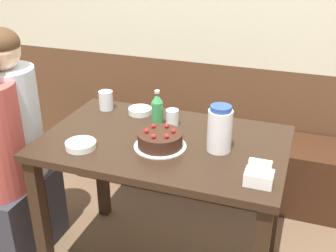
{
  "coord_description": "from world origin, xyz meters",
  "views": [
    {
      "loc": [
        0.61,
        -1.66,
        1.68
      ],
      "look_at": [
        0.0,
        0.05,
        0.82
      ],
      "focal_mm": 45.0,
      "sensor_mm": 36.0,
      "label": 1
    }
  ],
  "objects_px": {
    "soju_bottle": "(157,109)",
    "bowl_rice_small": "(81,145)",
    "water_pitcher": "(220,129)",
    "bowl_soup_white": "(140,111)",
    "birthday_cake": "(160,140)",
    "bench_seat": "(205,159)",
    "glass_tumbler_short": "(106,100)",
    "person_teal_shirt": "(16,149)",
    "glass_water_tall": "(172,118)",
    "napkin_holder": "(259,176)"
  },
  "relations": [
    {
      "from": "bench_seat",
      "to": "birthday_cake",
      "type": "relative_size",
      "value": 7.7
    },
    {
      "from": "soju_bottle",
      "to": "bowl_rice_small",
      "type": "xyz_separation_m",
      "value": [
        -0.24,
        -0.34,
        -0.07
      ]
    },
    {
      "from": "bench_seat",
      "to": "birthday_cake",
      "type": "xyz_separation_m",
      "value": [
        0.01,
        -0.9,
        0.59
      ]
    },
    {
      "from": "bench_seat",
      "to": "soju_bottle",
      "type": "relative_size",
      "value": 9.9
    },
    {
      "from": "bowl_soup_white",
      "to": "bowl_rice_small",
      "type": "xyz_separation_m",
      "value": [
        -0.1,
        -0.45,
        -0.0
      ]
    },
    {
      "from": "water_pitcher",
      "to": "person_teal_shirt",
      "type": "bearing_deg",
      "value": -178.09
    },
    {
      "from": "water_pitcher",
      "to": "bowl_rice_small",
      "type": "relative_size",
      "value": 1.53
    },
    {
      "from": "birthday_cake",
      "to": "water_pitcher",
      "type": "xyz_separation_m",
      "value": [
        0.26,
        0.06,
        0.07
      ]
    },
    {
      "from": "birthday_cake",
      "to": "napkin_holder",
      "type": "xyz_separation_m",
      "value": [
        0.47,
        -0.16,
        0.0
      ]
    },
    {
      "from": "soju_bottle",
      "to": "person_teal_shirt",
      "type": "xyz_separation_m",
      "value": [
        -0.75,
        -0.19,
        -0.26
      ]
    },
    {
      "from": "water_pitcher",
      "to": "soju_bottle",
      "type": "distance_m",
      "value": 0.38
    },
    {
      "from": "glass_tumbler_short",
      "to": "person_teal_shirt",
      "type": "relative_size",
      "value": 0.08
    },
    {
      "from": "bowl_soup_white",
      "to": "birthday_cake",
      "type": "bearing_deg",
      "value": -53.73
    },
    {
      "from": "napkin_holder",
      "to": "person_teal_shirt",
      "type": "distance_m",
      "value": 1.34
    },
    {
      "from": "soju_bottle",
      "to": "bowl_soup_white",
      "type": "height_order",
      "value": "soju_bottle"
    },
    {
      "from": "napkin_holder",
      "to": "soju_bottle",
      "type": "bearing_deg",
      "value": 146.48
    },
    {
      "from": "glass_water_tall",
      "to": "glass_tumbler_short",
      "type": "relative_size",
      "value": 0.81
    },
    {
      "from": "soju_bottle",
      "to": "person_teal_shirt",
      "type": "distance_m",
      "value": 0.81
    },
    {
      "from": "glass_tumbler_short",
      "to": "bowl_soup_white",
      "type": "bearing_deg",
      "value": 1.81
    },
    {
      "from": "glass_water_tall",
      "to": "person_teal_shirt",
      "type": "xyz_separation_m",
      "value": [
        -0.82,
        -0.21,
        -0.22
      ]
    },
    {
      "from": "bowl_rice_small",
      "to": "person_teal_shirt",
      "type": "height_order",
      "value": "person_teal_shirt"
    },
    {
      "from": "bowl_soup_white",
      "to": "glass_tumbler_short",
      "type": "distance_m",
      "value": 0.2
    },
    {
      "from": "birthday_cake",
      "to": "bowl_soup_white",
      "type": "distance_m",
      "value": 0.4
    },
    {
      "from": "water_pitcher",
      "to": "bowl_rice_small",
      "type": "bearing_deg",
      "value": -162.15
    },
    {
      "from": "water_pitcher",
      "to": "bowl_soup_white",
      "type": "height_order",
      "value": "water_pitcher"
    },
    {
      "from": "bowl_rice_small",
      "to": "glass_water_tall",
      "type": "relative_size",
      "value": 1.67
    },
    {
      "from": "bowl_rice_small",
      "to": "person_teal_shirt",
      "type": "distance_m",
      "value": 0.56
    },
    {
      "from": "napkin_holder",
      "to": "bowl_rice_small",
      "type": "height_order",
      "value": "napkin_holder"
    },
    {
      "from": "water_pitcher",
      "to": "soju_bottle",
      "type": "xyz_separation_m",
      "value": [
        -0.35,
        0.15,
        -0.02
      ]
    },
    {
      "from": "person_teal_shirt",
      "to": "glass_water_tall",
      "type": "bearing_deg",
      "value": 14.5
    },
    {
      "from": "bowl_soup_white",
      "to": "person_teal_shirt",
      "type": "xyz_separation_m",
      "value": [
        -0.61,
        -0.29,
        -0.19
      ]
    },
    {
      "from": "bowl_rice_small",
      "to": "glass_water_tall",
      "type": "bearing_deg",
      "value": 49.5
    },
    {
      "from": "napkin_holder",
      "to": "person_teal_shirt",
      "type": "bearing_deg",
      "value": 171.96
    },
    {
      "from": "water_pitcher",
      "to": "bench_seat",
      "type": "bearing_deg",
      "value": 107.6
    },
    {
      "from": "water_pitcher",
      "to": "glass_tumbler_short",
      "type": "distance_m",
      "value": 0.74
    },
    {
      "from": "water_pitcher",
      "to": "napkin_holder",
      "type": "relative_size",
      "value": 1.94
    },
    {
      "from": "napkin_holder",
      "to": "person_teal_shirt",
      "type": "xyz_separation_m",
      "value": [
        -1.31,
        0.19,
        -0.21
      ]
    },
    {
      "from": "soju_bottle",
      "to": "napkin_holder",
      "type": "relative_size",
      "value": 1.7
    },
    {
      "from": "person_teal_shirt",
      "to": "water_pitcher",
      "type": "bearing_deg",
      "value": 1.91
    },
    {
      "from": "water_pitcher",
      "to": "person_teal_shirt",
      "type": "distance_m",
      "value": 1.14
    },
    {
      "from": "water_pitcher",
      "to": "glass_water_tall",
      "type": "xyz_separation_m",
      "value": [
        -0.28,
        0.18,
        -0.06
      ]
    },
    {
      "from": "soju_bottle",
      "to": "glass_water_tall",
      "type": "relative_size",
      "value": 2.23
    },
    {
      "from": "water_pitcher",
      "to": "soju_bottle",
      "type": "relative_size",
      "value": 1.14
    },
    {
      "from": "napkin_holder",
      "to": "water_pitcher",
      "type": "bearing_deg",
      "value": 133.55
    },
    {
      "from": "bowl_soup_white",
      "to": "glass_tumbler_short",
      "type": "relative_size",
      "value": 1.2
    },
    {
      "from": "napkin_holder",
      "to": "bowl_rice_small",
      "type": "bearing_deg",
      "value": 177.83
    },
    {
      "from": "bench_seat",
      "to": "bowl_soup_white",
      "type": "distance_m",
      "value": 0.85
    },
    {
      "from": "water_pitcher",
      "to": "bowl_rice_small",
      "type": "xyz_separation_m",
      "value": [
        -0.59,
        -0.19,
        -0.09
      ]
    },
    {
      "from": "birthday_cake",
      "to": "glass_tumbler_short",
      "type": "xyz_separation_m",
      "value": [
        -0.43,
        0.31,
        0.02
      ]
    },
    {
      "from": "bowl_rice_small",
      "to": "bowl_soup_white",
      "type": "bearing_deg",
      "value": 77.21
    }
  ]
}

